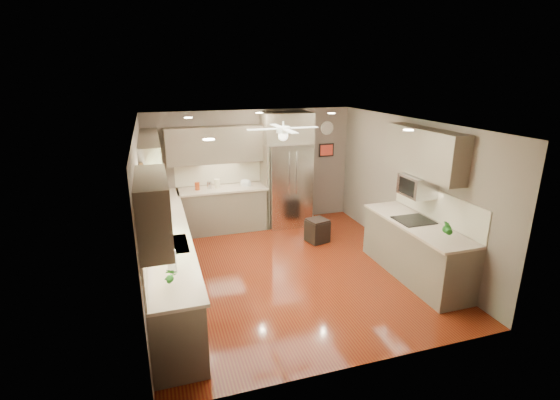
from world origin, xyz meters
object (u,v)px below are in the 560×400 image
bowl (246,185)px  paper_towel (172,260)px  canister_a (197,186)px  potted_plant_right (448,229)px  microwave (417,186)px  stool (317,230)px  canister_b (209,185)px  canister_c (217,184)px  potted_plant_left (171,276)px  soap_bottle (158,224)px  refrigerator (287,172)px

bowl → paper_towel: size_ratio=0.83×
canister_a → potted_plant_right: size_ratio=0.54×
microwave → stool: (-1.08, 1.54, -1.24)m
canister_b → potted_plant_right: (2.91, -3.70, 0.08)m
canister_c → stool: (1.76, -1.22, -0.79)m
potted_plant_right → paper_towel: bearing=177.6°
potted_plant_left → potted_plant_right: size_ratio=0.92×
canister_a → canister_c: canister_c is taller
bowl → canister_a: bearing=179.5°
soap_bottle → potted_plant_left: size_ratio=0.74×
bowl → paper_towel: 3.90m
canister_a → stool: (2.18, -1.20, -0.78)m
soap_bottle → canister_c: bearing=59.6°
potted_plant_left → refrigerator: refrigerator is taller
microwave → paper_towel: 4.06m
paper_towel → soap_bottle: bearing=94.9°
potted_plant_right → refrigerator: size_ratio=0.12×
canister_b → stool: 2.41m
stool → canister_b: bearing=147.6°
canister_c → stool: bearing=-34.8°
microwave → canister_a: bearing=139.9°
potted_plant_left → paper_towel: 0.39m
soap_bottle → potted_plant_left: 1.81m
canister_c → soap_bottle: bearing=-120.4°
microwave → canister_c: bearing=135.8°
refrigerator → paper_towel: size_ratio=8.70×
soap_bottle → bowl: bearing=48.5°
potted_plant_right → refrigerator: refrigerator is taller
potted_plant_right → stool: 2.79m
canister_b → soap_bottle: 2.37m
canister_a → microwave: 4.28m
canister_c → stool: size_ratio=0.42×
potted_plant_left → canister_a: bearing=79.4°
microwave → canister_b: bearing=137.4°
canister_a → potted_plant_left: potted_plant_left is taller
canister_a → stool: bearing=-28.8°
canister_c → microwave: 3.99m
canister_a → refrigerator: bearing=-1.0°
canister_b → refrigerator: (1.68, -0.06, 0.18)m
canister_a → microwave: size_ratio=0.29×
canister_b → canister_c: 0.17m
potted_plant_left → microwave: bearing=16.2°
paper_towel → canister_a: bearing=78.6°
potted_plant_right → microwave: (0.10, 0.93, 0.39)m
canister_a → potted_plant_left: bearing=-100.6°
canister_b → canister_c: canister_c is taller
canister_b → microwave: bearing=-42.6°
canister_a → canister_c: bearing=3.6°
canister_b → soap_bottle: soap_bottle is taller
potted_plant_right → microwave: 1.01m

